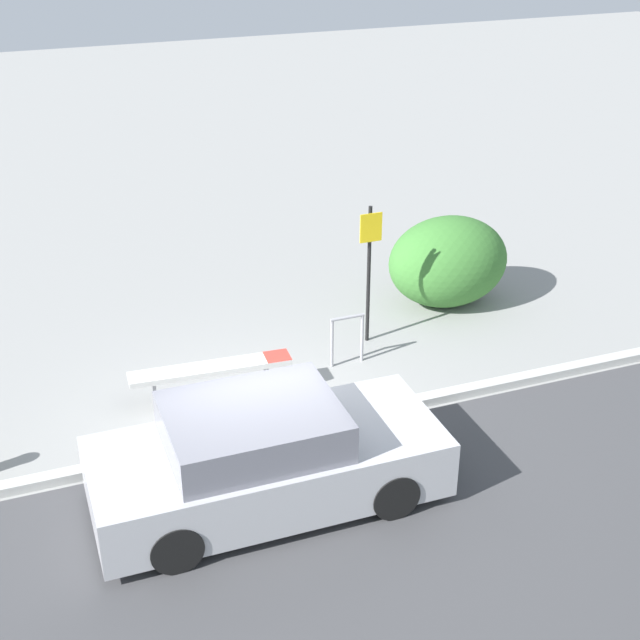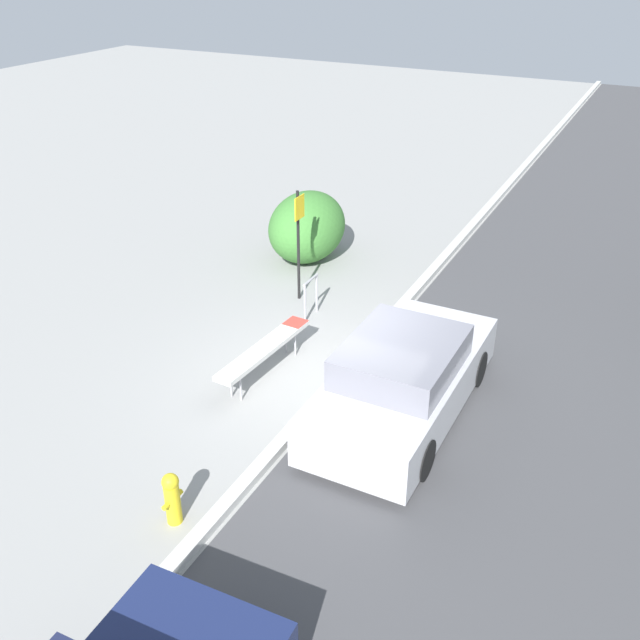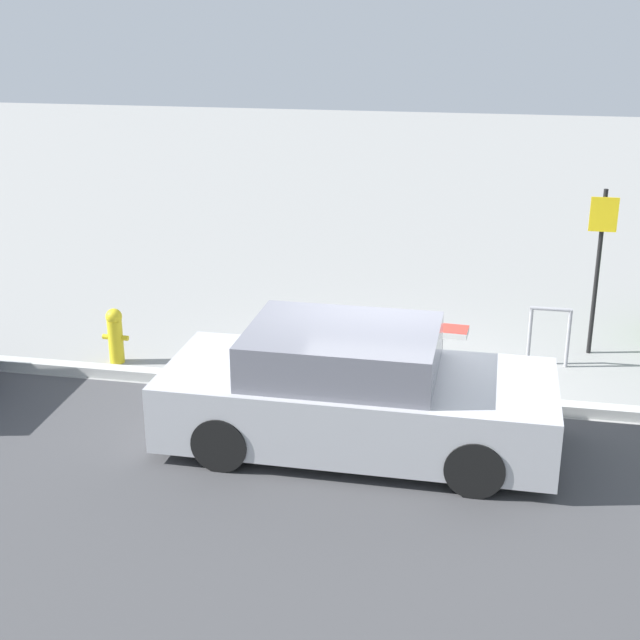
{
  "view_description": "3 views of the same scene",
  "coord_description": "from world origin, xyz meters",
  "px_view_note": "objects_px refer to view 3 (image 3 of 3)",
  "views": [
    {
      "loc": [
        -2.7,
        -9.59,
        6.93
      ],
      "look_at": [
        1.36,
        1.15,
        1.01
      ],
      "focal_mm": 50.0,
      "sensor_mm": 36.0,
      "label": 1
    },
    {
      "loc": [
        -8.98,
        -4.27,
        6.66
      ],
      "look_at": [
        0.65,
        0.62,
        0.75
      ],
      "focal_mm": 40.0,
      "sensor_mm": 36.0,
      "label": 2
    },
    {
      "loc": [
        1.08,
        -9.95,
        4.62
      ],
      "look_at": [
        -0.91,
        0.15,
        0.92
      ],
      "focal_mm": 50.0,
      "sensor_mm": 36.0,
      "label": 3
    }
  ],
  "objects_px": {
    "bike_rack": "(549,330)",
    "bench": "(382,326)",
    "parked_car_near": "(354,393)",
    "sign_post": "(599,257)",
    "fire_hydrant": "(115,334)"
  },
  "relations": [
    {
      "from": "bench",
      "to": "sign_post",
      "type": "height_order",
      "value": "sign_post"
    },
    {
      "from": "bike_rack",
      "to": "parked_car_near",
      "type": "bearing_deg",
      "value": -128.54
    },
    {
      "from": "sign_post",
      "to": "bench",
      "type": "bearing_deg",
      "value": -163.14
    },
    {
      "from": "bike_rack",
      "to": "sign_post",
      "type": "height_order",
      "value": "sign_post"
    },
    {
      "from": "bike_rack",
      "to": "parked_car_near",
      "type": "relative_size",
      "value": 0.2
    },
    {
      "from": "bench",
      "to": "sign_post",
      "type": "relative_size",
      "value": 1.02
    },
    {
      "from": "bench",
      "to": "parked_car_near",
      "type": "relative_size",
      "value": 0.56
    },
    {
      "from": "sign_post",
      "to": "parked_car_near",
      "type": "relative_size",
      "value": 0.55
    },
    {
      "from": "bike_rack",
      "to": "fire_hydrant",
      "type": "height_order",
      "value": "bike_rack"
    },
    {
      "from": "bike_rack",
      "to": "parked_car_near",
      "type": "distance_m",
      "value": 3.51
    },
    {
      "from": "bench",
      "to": "sign_post",
      "type": "xyz_separation_m",
      "value": [
        2.8,
        0.85,
        0.88
      ]
    },
    {
      "from": "bike_rack",
      "to": "bench",
      "type": "bearing_deg",
      "value": -172.93
    },
    {
      "from": "bench",
      "to": "bike_rack",
      "type": "xyz_separation_m",
      "value": [
        2.2,
        0.27,
        -0.0
      ]
    },
    {
      "from": "bike_rack",
      "to": "fire_hydrant",
      "type": "bearing_deg",
      "value": -169.97
    },
    {
      "from": "fire_hydrant",
      "to": "parked_car_near",
      "type": "relative_size",
      "value": 0.18
    }
  ]
}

